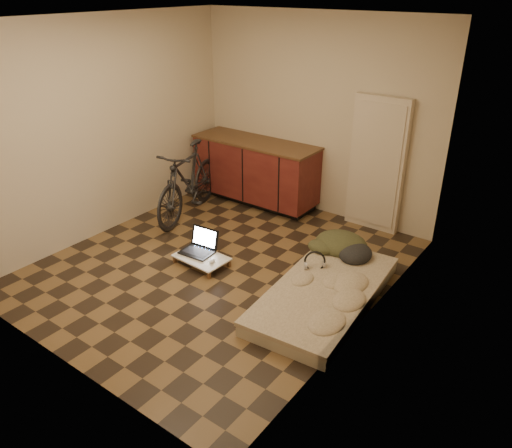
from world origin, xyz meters
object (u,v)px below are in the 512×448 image
Objects in this scene: futon at (324,294)px; laptop at (200,247)px; bicycle at (188,178)px; lap_desk at (202,258)px.

laptop is at bearing 179.33° from futon.
bicycle reaches higher than lap_desk.
lap_desk is 1.58× the size of laptop.
futon is at bearing 10.21° from lap_desk.
bicycle is 0.86× the size of futon.
laptop is at bearing 142.98° from lap_desk.
laptop is (0.92, -0.82, -0.39)m from bicycle.
laptop reaches higher than futon.
futon is (2.50, -0.70, -0.46)m from bicycle.
laptop is (-1.58, -0.11, 0.07)m from futon.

